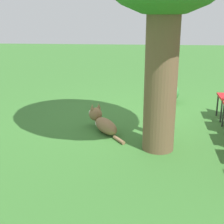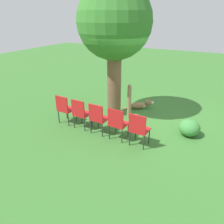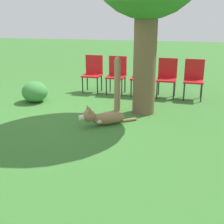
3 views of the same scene
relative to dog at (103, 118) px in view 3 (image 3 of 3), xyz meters
The scene contains 9 objects.
ground_plane 0.77m from the dog, 153.12° to the right, with size 30.00×30.00×0.00m, color #38702D.
dog is the anchor object (origin of this frame).
fence_post 0.96m from the dog, behind, with size 0.13×0.13×1.11m.
red_chair_0 2.46m from the dog, 161.32° to the right, with size 0.44×0.46×0.90m.
red_chair_1 2.29m from the dog, behind, with size 0.44×0.46×0.90m.
red_chair_2 2.29m from the dog, 168.86° to the left, with size 0.44×0.46×0.90m.
red_chair_3 2.44m from the dog, 154.35° to the left, with size 0.44×0.46×0.90m.
red_chair_4 2.72m from the dog, 142.22° to the left, with size 0.44×0.46×0.90m.
low_shrub 2.16m from the dog, 122.26° to the right, with size 0.57×0.57×0.46m.
Camera 3 is at (5.79, 1.54, 2.00)m, focal length 50.00 mm.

